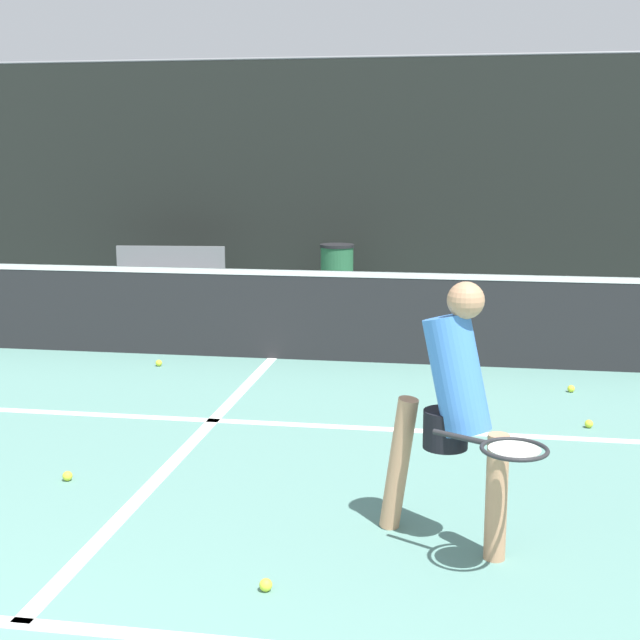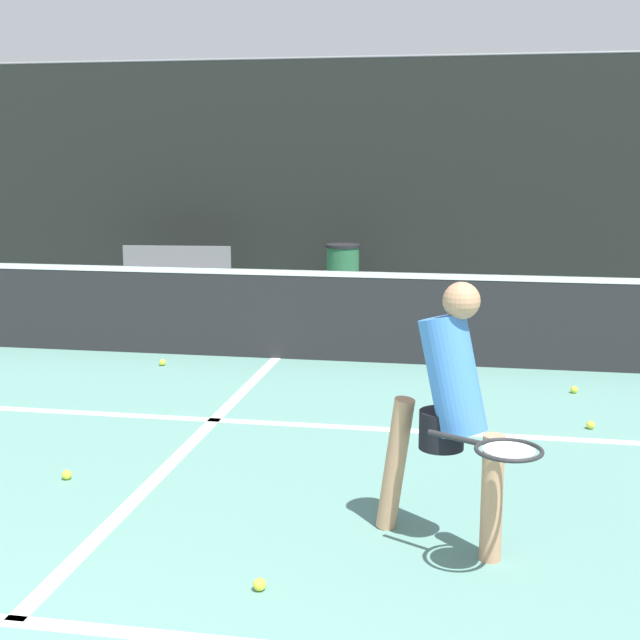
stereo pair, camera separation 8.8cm
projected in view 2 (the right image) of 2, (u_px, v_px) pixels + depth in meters
name	position (u px, v px, depth m)	size (l,w,h in m)	color
court_baseline_near	(13.00, 621.00, 4.16)	(11.00, 0.10, 0.01)	white
court_service_line	(214.00, 420.00, 7.27)	(8.25, 0.10, 0.01)	white
court_center_mark	(196.00, 438.00, 6.81)	(0.10, 5.47, 0.01)	white
net	(276.00, 311.00, 9.36)	(11.09, 0.09, 1.07)	slate
fence_back	(333.00, 183.00, 12.66)	(24.00, 0.06, 3.46)	black
player_practicing	(450.00, 404.00, 4.80)	(0.97, 0.91, 1.50)	tan
tennis_ball_scattered_0	(574.00, 390.00, 8.08)	(0.07, 0.07, 0.07)	#D1E033
tennis_ball_scattered_1	(260.00, 584.00, 4.45)	(0.07, 0.07, 0.07)	#D1E033
tennis_ball_scattered_4	(67.00, 475.00, 5.96)	(0.07, 0.07, 0.07)	#D1E033
tennis_ball_scattered_5	(591.00, 425.00, 7.04)	(0.07, 0.07, 0.07)	#D1E033
tennis_ball_scattered_7	(469.00, 420.00, 7.18)	(0.07, 0.07, 0.07)	#D1E033
tennis_ball_scattered_8	(163.00, 363.00, 9.12)	(0.07, 0.07, 0.07)	#D1E033
courtside_bench	(176.00, 275.00, 12.42)	(1.56, 0.53, 0.86)	slate
trash_bin	(343.00, 277.00, 12.21)	(0.47, 0.47, 0.91)	#28603D
parked_car	(301.00, 238.00, 15.68)	(1.81, 4.65, 1.54)	#B7B7BC
building_far	(417.00, 148.00, 28.44)	(36.00, 2.40, 4.55)	beige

